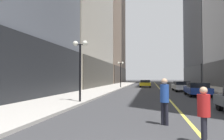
{
  "coord_description": "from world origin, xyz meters",
  "views": [
    {
      "loc": [
        -1.59,
        -3.14,
        1.86
      ],
      "look_at": [
        -8.52,
        34.28,
        3.18
      ],
      "focal_mm": 32.55,
      "sensor_mm": 36.0,
      "label": 1
    }
  ],
  "objects_px": {
    "car_white": "(181,86)",
    "car_blue": "(197,89)",
    "car_yellow": "(145,83)",
    "pedestrian_in_red_jacket": "(204,111)",
    "street_lamp_left_far": "(121,69)",
    "street_lamp_left_near": "(80,57)",
    "pedestrian_in_blue_hoodie": "(165,98)"
  },
  "relations": [
    {
      "from": "street_lamp_left_near",
      "to": "car_blue",
      "type": "bearing_deg",
      "value": 38.51
    },
    {
      "from": "car_blue",
      "to": "car_white",
      "type": "relative_size",
      "value": 1.05
    },
    {
      "from": "pedestrian_in_red_jacket",
      "to": "street_lamp_left_far",
      "type": "height_order",
      "value": "street_lamp_left_far"
    },
    {
      "from": "street_lamp_left_far",
      "to": "car_yellow",
      "type": "bearing_deg",
      "value": 45.76
    },
    {
      "from": "car_blue",
      "to": "pedestrian_in_red_jacket",
      "type": "xyz_separation_m",
      "value": [
        -3.09,
        -15.1,
        0.2
      ]
    },
    {
      "from": "street_lamp_left_far",
      "to": "street_lamp_left_near",
      "type": "bearing_deg",
      "value": -90.0
    },
    {
      "from": "street_lamp_left_far",
      "to": "car_blue",
      "type": "bearing_deg",
      "value": -54.01
    },
    {
      "from": "car_blue",
      "to": "street_lamp_left_far",
      "type": "distance_m",
      "value": 16.15
    },
    {
      "from": "car_white",
      "to": "car_blue",
      "type": "bearing_deg",
      "value": -85.9
    },
    {
      "from": "pedestrian_in_red_jacket",
      "to": "street_lamp_left_near",
      "type": "relative_size",
      "value": 0.36
    },
    {
      "from": "car_blue",
      "to": "street_lamp_left_near",
      "type": "distance_m",
      "value": 12.24
    },
    {
      "from": "car_yellow",
      "to": "pedestrian_in_red_jacket",
      "type": "height_order",
      "value": "pedestrian_in_red_jacket"
    },
    {
      "from": "car_blue",
      "to": "car_white",
      "type": "height_order",
      "value": "same"
    },
    {
      "from": "street_lamp_left_near",
      "to": "street_lamp_left_far",
      "type": "bearing_deg",
      "value": 90.0
    },
    {
      "from": "car_yellow",
      "to": "car_blue",
      "type": "bearing_deg",
      "value": -72.58
    },
    {
      "from": "car_blue",
      "to": "car_yellow",
      "type": "distance_m",
      "value": 17.86
    },
    {
      "from": "car_white",
      "to": "pedestrian_in_blue_hoodie",
      "type": "distance_m",
      "value": 19.97
    },
    {
      "from": "street_lamp_left_near",
      "to": "car_white",
      "type": "bearing_deg",
      "value": 57.92
    },
    {
      "from": "car_yellow",
      "to": "pedestrian_in_blue_hoodie",
      "type": "relative_size",
      "value": 2.57
    },
    {
      "from": "car_white",
      "to": "pedestrian_in_red_jacket",
      "type": "xyz_separation_m",
      "value": [
        -2.61,
        -21.82,
        0.2
      ]
    },
    {
      "from": "car_white",
      "to": "street_lamp_left_near",
      "type": "distance_m",
      "value": 16.93
    },
    {
      "from": "car_blue",
      "to": "pedestrian_in_blue_hoodie",
      "type": "xyz_separation_m",
      "value": [
        -3.99,
        -12.93,
        0.34
      ]
    },
    {
      "from": "car_yellow",
      "to": "pedestrian_in_red_jacket",
      "type": "relative_size",
      "value": 2.93
    },
    {
      "from": "car_yellow",
      "to": "pedestrian_in_red_jacket",
      "type": "xyz_separation_m",
      "value": [
        2.25,
        -32.14,
        0.2
      ]
    },
    {
      "from": "pedestrian_in_red_jacket",
      "to": "street_lamp_left_near",
      "type": "height_order",
      "value": "street_lamp_left_near"
    },
    {
      "from": "pedestrian_in_blue_hoodie",
      "to": "street_lamp_left_far",
      "type": "bearing_deg",
      "value": 101.77
    },
    {
      "from": "street_lamp_left_far",
      "to": "pedestrian_in_blue_hoodie",
      "type": "bearing_deg",
      "value": -78.23
    },
    {
      "from": "car_white",
      "to": "street_lamp_left_far",
      "type": "height_order",
      "value": "street_lamp_left_far"
    },
    {
      "from": "car_yellow",
      "to": "street_lamp_left_far",
      "type": "relative_size",
      "value": 1.05
    },
    {
      "from": "car_blue",
      "to": "street_lamp_left_near",
      "type": "relative_size",
      "value": 1.08
    },
    {
      "from": "car_white",
      "to": "pedestrian_in_red_jacket",
      "type": "height_order",
      "value": "pedestrian_in_red_jacket"
    },
    {
      "from": "pedestrian_in_blue_hoodie",
      "to": "street_lamp_left_far",
      "type": "distance_m",
      "value": 26.48
    }
  ]
}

